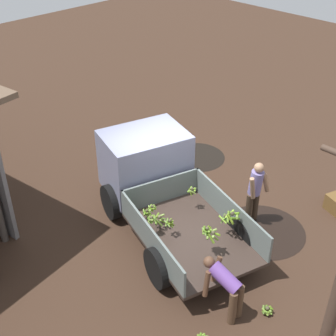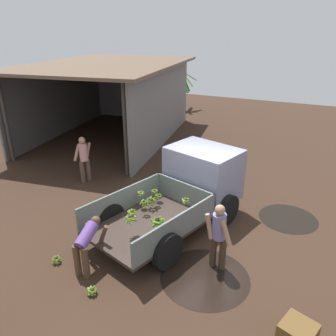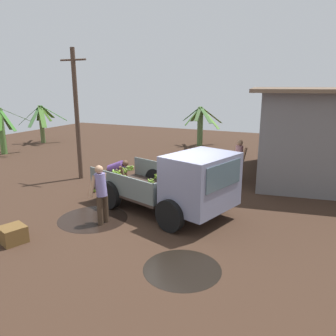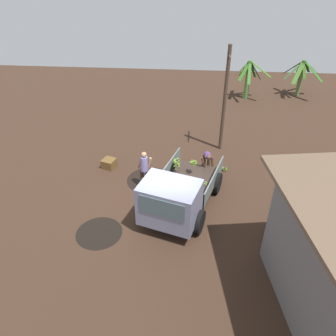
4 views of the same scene
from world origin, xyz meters
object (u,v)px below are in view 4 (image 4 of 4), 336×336
object	(u,v)px
person_worker_loading	(207,159)
banana_bunch_on_ground_1	(194,162)
banana_bunch_on_ground_0	(225,169)
person_foreground_visitor	(144,168)
wooden_crate_0	(109,163)
utility_pole	(225,99)
person_bystander_near_shed	(300,216)
cargo_truck	(174,198)

from	to	relation	value
person_worker_loading	banana_bunch_on_ground_1	distance (m)	1.03
banana_bunch_on_ground_0	person_foreground_visitor	bearing A→B (deg)	-67.07
person_foreground_visitor	wooden_crate_0	world-z (taller)	person_foreground_visitor
utility_pole	wooden_crate_0	bearing A→B (deg)	-67.24
banana_bunch_on_ground_0	person_bystander_near_shed	bearing A→B (deg)	29.52
cargo_truck	person_foreground_visitor	distance (m)	2.41
person_foreground_visitor	person_worker_loading	world-z (taller)	person_foreground_visitor
banana_bunch_on_ground_0	banana_bunch_on_ground_1	xyz separation A→B (m)	(-0.44, -1.37, -0.00)
person_bystander_near_shed	banana_bunch_on_ground_0	world-z (taller)	person_bystander_near_shed
cargo_truck	person_bystander_near_shed	world-z (taller)	cargo_truck
banana_bunch_on_ground_1	wooden_crate_0	bearing A→B (deg)	-81.25
person_foreground_visitor	banana_bunch_on_ground_1	xyz separation A→B (m)	(-1.89, 2.05, -0.81)
person_bystander_near_shed	person_worker_loading	bearing A→B (deg)	160.16
wooden_crate_0	banana_bunch_on_ground_0	bearing A→B (deg)	91.74
banana_bunch_on_ground_1	wooden_crate_0	distance (m)	3.95
banana_bunch_on_ground_1	wooden_crate_0	xyz separation A→B (m)	(0.60, -3.90, 0.11)
person_worker_loading	wooden_crate_0	bearing A→B (deg)	-93.84
cargo_truck	person_bystander_near_shed	size ratio (longest dim) A/B	2.92
person_worker_loading	person_bystander_near_shed	bearing A→B (deg)	35.52
person_foreground_visitor	person_bystander_near_shed	distance (m)	6.14
cargo_truck	banana_bunch_on_ground_0	distance (m)	4.10
banana_bunch_on_ground_0	banana_bunch_on_ground_1	bearing A→B (deg)	-107.86
person_worker_loading	banana_bunch_on_ground_0	bearing A→B (deg)	98.82
wooden_crate_0	cargo_truck	bearing A→B (deg)	44.45
person_bystander_near_shed	wooden_crate_0	distance (m)	8.39
banana_bunch_on_ground_0	person_worker_loading	bearing A→B (deg)	-77.59
cargo_truck	person_bystander_near_shed	bearing A→B (deg)	100.65
utility_pole	wooden_crate_0	size ratio (longest dim) A/B	9.21
person_foreground_visitor	banana_bunch_on_ground_1	distance (m)	2.91
wooden_crate_0	person_bystander_near_shed	bearing A→B (deg)	63.43
person_worker_loading	banana_bunch_on_ground_0	size ratio (longest dim) A/B	4.84
cargo_truck	utility_pole	xyz separation A→B (m)	(-5.43, 1.95, 1.59)
person_worker_loading	wooden_crate_0	xyz separation A→B (m)	(-0.02, -4.45, -0.51)
cargo_truck	banana_bunch_on_ground_1	size ratio (longest dim) A/B	19.69
utility_pole	cargo_truck	bearing A→B (deg)	-19.76
person_bystander_near_shed	wooden_crate_0	bearing A→B (deg)	-175.53
utility_pole	banana_bunch_on_ground_1	bearing A→B (deg)	-38.81
cargo_truck	person_foreground_visitor	world-z (taller)	cargo_truck
person_foreground_visitor	banana_bunch_on_ground_1	world-z (taller)	person_foreground_visitor
person_bystander_near_shed	wooden_crate_0	xyz separation A→B (m)	(-3.74, -7.48, -0.70)
person_foreground_visitor	person_worker_loading	size ratio (longest dim) A/B	1.44
banana_bunch_on_ground_1	cargo_truck	bearing A→B (deg)	-10.16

